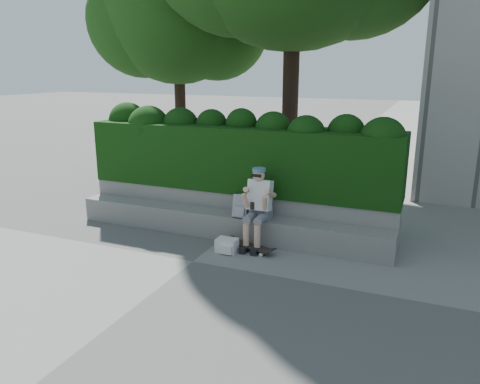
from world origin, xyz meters
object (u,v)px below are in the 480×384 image
at_px(person, 258,204).
at_px(backpack_ground, 227,245).
at_px(backpack_plaid, 241,206).
at_px(skateboard, 250,246).

xyz_separation_m(person, backpack_ground, (-0.38, -0.47, -0.64)).
bearing_deg(backpack_ground, person, 50.69).
bearing_deg(person, backpack_plaid, 166.91).
bearing_deg(person, backpack_ground, -128.89).
relative_size(person, skateboard, 1.56).
bearing_deg(skateboard, person, 97.39).
bearing_deg(skateboard, backpack_plaid, 147.09).
distance_m(person, backpack_plaid, 0.37).
xyz_separation_m(person, skateboard, (-0.04, -0.27, -0.68)).
distance_m(person, backpack_ground, 0.88).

